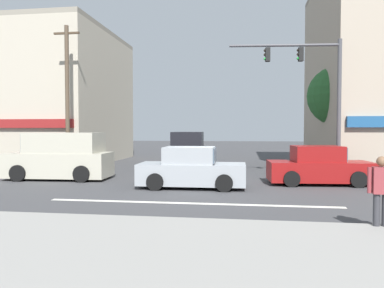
{
  "coord_description": "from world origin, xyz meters",
  "views": [
    {
      "loc": [
        1.62,
        -14.67,
        2.24
      ],
      "look_at": [
        -0.76,
        2.0,
        1.6
      ],
      "focal_mm": 35.0,
      "sensor_mm": 36.0,
      "label": 1
    }
  ],
  "objects_px": {
    "street_tree": "(337,96)",
    "sedan_approaching_near": "(192,169)",
    "van_waiting_far": "(61,157)",
    "sedan_parked_curbside": "(319,167)",
    "van_crossing_rightbound": "(188,150)",
    "pedestrian_foreground_with_bag": "(383,190)",
    "utility_pole_near_left": "(67,96)",
    "traffic_light_mast": "(317,86)",
    "utility_pole_far_right": "(368,92)"
  },
  "relations": [
    {
      "from": "sedan_parked_curbside",
      "to": "pedestrian_foreground_with_bag",
      "type": "xyz_separation_m",
      "value": [
        -0.06,
        -7.39,
        0.24
      ]
    },
    {
      "from": "utility_pole_far_right",
      "to": "sedan_approaching_near",
      "type": "distance_m",
      "value": 12.29
    },
    {
      "from": "utility_pole_near_left",
      "to": "van_crossing_rightbound",
      "type": "bearing_deg",
      "value": 35.39
    },
    {
      "from": "sedan_parked_curbside",
      "to": "utility_pole_far_right",
      "type": "bearing_deg",
      "value": 58.81
    },
    {
      "from": "utility_pole_near_left",
      "to": "sedan_parked_curbside",
      "type": "relative_size",
      "value": 1.83
    },
    {
      "from": "traffic_light_mast",
      "to": "van_crossing_rightbound",
      "type": "distance_m",
      "value": 9.31
    },
    {
      "from": "sedan_approaching_near",
      "to": "van_crossing_rightbound",
      "type": "relative_size",
      "value": 0.87
    },
    {
      "from": "utility_pole_near_left",
      "to": "sedan_approaching_near",
      "type": "relative_size",
      "value": 1.87
    },
    {
      "from": "van_waiting_far",
      "to": "van_crossing_rightbound",
      "type": "xyz_separation_m",
      "value": [
        4.78,
        6.98,
        0.0
      ]
    },
    {
      "from": "utility_pole_near_left",
      "to": "traffic_light_mast",
      "type": "relative_size",
      "value": 1.24
    },
    {
      "from": "sedan_approaching_near",
      "to": "pedestrian_foreground_with_bag",
      "type": "bearing_deg",
      "value": -49.18
    },
    {
      "from": "sedan_approaching_near",
      "to": "van_crossing_rightbound",
      "type": "xyz_separation_m",
      "value": [
        -1.44,
        8.6,
        0.29
      ]
    },
    {
      "from": "street_tree",
      "to": "van_crossing_rightbound",
      "type": "xyz_separation_m",
      "value": [
        -8.42,
        1.65,
        -3.06
      ]
    },
    {
      "from": "sedan_approaching_near",
      "to": "van_waiting_far",
      "type": "distance_m",
      "value": 6.43
    },
    {
      "from": "sedan_approaching_near",
      "to": "van_waiting_far",
      "type": "height_order",
      "value": "van_waiting_far"
    },
    {
      "from": "street_tree",
      "to": "utility_pole_far_right",
      "type": "bearing_deg",
      "value": 25.25
    },
    {
      "from": "traffic_light_mast",
      "to": "street_tree",
      "type": "bearing_deg",
      "value": 65.92
    },
    {
      "from": "street_tree",
      "to": "pedestrian_foreground_with_bag",
      "type": "xyz_separation_m",
      "value": [
        -2.0,
        -12.72,
        -3.11
      ]
    },
    {
      "from": "street_tree",
      "to": "utility_pole_far_right",
      "type": "distance_m",
      "value": 2.01
    },
    {
      "from": "sedan_approaching_near",
      "to": "van_crossing_rightbound",
      "type": "bearing_deg",
      "value": 99.53
    },
    {
      "from": "utility_pole_far_right",
      "to": "sedan_approaching_near",
      "type": "bearing_deg",
      "value": -138.39
    },
    {
      "from": "utility_pole_near_left",
      "to": "van_waiting_far",
      "type": "distance_m",
      "value": 4.26
    },
    {
      "from": "traffic_light_mast",
      "to": "van_waiting_far",
      "type": "relative_size",
      "value": 1.32
    },
    {
      "from": "van_crossing_rightbound",
      "to": "pedestrian_foreground_with_bag",
      "type": "height_order",
      "value": "van_crossing_rightbound"
    },
    {
      "from": "utility_pole_near_left",
      "to": "sedan_approaching_near",
      "type": "distance_m",
      "value": 9.15
    },
    {
      "from": "street_tree",
      "to": "sedan_approaching_near",
      "type": "distance_m",
      "value": 10.41
    },
    {
      "from": "utility_pole_far_right",
      "to": "van_crossing_rightbound",
      "type": "bearing_deg",
      "value": 175.51
    },
    {
      "from": "utility_pole_near_left",
      "to": "sedan_approaching_near",
      "type": "bearing_deg",
      "value": -31.42
    },
    {
      "from": "van_crossing_rightbound",
      "to": "pedestrian_foreground_with_bag",
      "type": "xyz_separation_m",
      "value": [
        6.42,
        -14.37,
        -0.05
      ]
    },
    {
      "from": "utility_pole_far_right",
      "to": "pedestrian_foreground_with_bag",
      "type": "relative_size",
      "value": 4.99
    },
    {
      "from": "traffic_light_mast",
      "to": "utility_pole_far_right",
      "type": "bearing_deg",
      "value": 53.76
    },
    {
      "from": "traffic_light_mast",
      "to": "sedan_parked_curbside",
      "type": "bearing_deg",
      "value": -94.62
    },
    {
      "from": "van_waiting_far",
      "to": "sedan_parked_curbside",
      "type": "xyz_separation_m",
      "value": [
        11.26,
        0.0,
        -0.29
      ]
    },
    {
      "from": "street_tree",
      "to": "sedan_parked_curbside",
      "type": "xyz_separation_m",
      "value": [
        -1.94,
        -5.32,
        -3.35
      ]
    },
    {
      "from": "utility_pole_near_left",
      "to": "traffic_light_mast",
      "type": "height_order",
      "value": "utility_pole_near_left"
    },
    {
      "from": "utility_pole_far_right",
      "to": "traffic_light_mast",
      "type": "bearing_deg",
      "value": -126.24
    },
    {
      "from": "street_tree",
      "to": "van_waiting_far",
      "type": "height_order",
      "value": "street_tree"
    },
    {
      "from": "van_crossing_rightbound",
      "to": "sedan_parked_curbside",
      "type": "bearing_deg",
      "value": -47.06
    },
    {
      "from": "street_tree",
      "to": "utility_pole_far_right",
      "type": "xyz_separation_m",
      "value": [
        1.8,
        0.85,
        0.25
      ]
    },
    {
      "from": "van_crossing_rightbound",
      "to": "sedan_parked_curbside",
      "type": "distance_m",
      "value": 9.53
    },
    {
      "from": "street_tree",
      "to": "traffic_light_mast",
      "type": "xyz_separation_m",
      "value": [
        -1.84,
        -4.11,
        0.11
      ]
    },
    {
      "from": "sedan_parked_curbside",
      "to": "van_waiting_far",
      "type": "bearing_deg",
      "value": -179.99
    },
    {
      "from": "van_waiting_far",
      "to": "pedestrian_foreground_with_bag",
      "type": "relative_size",
      "value": 2.8
    },
    {
      "from": "utility_pole_near_left",
      "to": "sedan_approaching_near",
      "type": "height_order",
      "value": "utility_pole_near_left"
    },
    {
      "from": "van_waiting_far",
      "to": "utility_pole_near_left",
      "type": "bearing_deg",
      "value": 110.67
    },
    {
      "from": "street_tree",
      "to": "sedan_parked_curbside",
      "type": "distance_m",
      "value": 6.58
    },
    {
      "from": "van_crossing_rightbound",
      "to": "pedestrian_foreground_with_bag",
      "type": "relative_size",
      "value": 2.83
    },
    {
      "from": "sedan_approaching_near",
      "to": "sedan_parked_curbside",
      "type": "xyz_separation_m",
      "value": [
        5.05,
        1.63,
        0.0
      ]
    },
    {
      "from": "utility_pole_near_left",
      "to": "traffic_light_mast",
      "type": "distance_m",
      "value": 12.53
    },
    {
      "from": "utility_pole_far_right",
      "to": "sedan_approaching_near",
      "type": "xyz_separation_m",
      "value": [
        -8.78,
        -7.8,
        -3.61
      ]
    }
  ]
}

